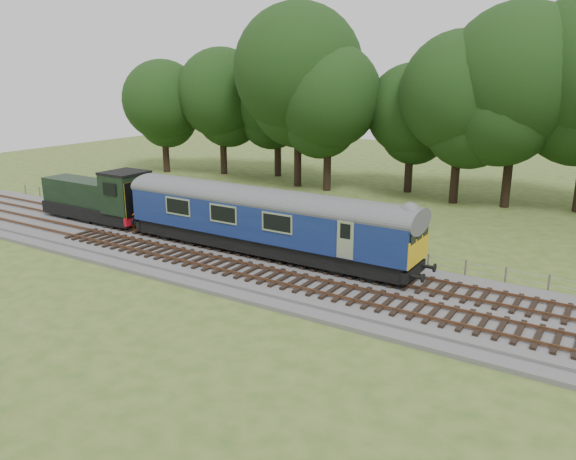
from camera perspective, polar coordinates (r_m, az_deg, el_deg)
The scene contains 9 objects.
ground at distance 28.92m, azimuth 3.53°, elevation -5.31°, with size 120.00×120.00×0.00m, color #3E5C22.
ballast at distance 28.86m, azimuth 3.53°, elevation -4.99°, with size 70.00×7.00×0.35m, color #4C4C4F.
track_north at distance 29.94m, azimuth 4.84°, elevation -3.75°, with size 67.20×2.40×0.21m.
track_south at distance 27.47m, azimuth 1.92°, elevation -5.52°, with size 67.20×2.40×0.21m.
fence at distance 32.71m, azimuth 7.35°, elevation -2.89°, with size 64.00×0.12×1.00m, color #6B6054, non-canonical shape.
tree_line at distance 48.62m, azimuth 16.19°, elevation 2.77°, with size 70.00×8.00×18.00m, color black, non-canonical shape.
dmu_railcar at distance 31.56m, azimuth -2.42°, elevation 1.47°, with size 18.05×2.86×3.88m.
shunter_loco at distance 41.07m, azimuth -18.62°, elevation 3.09°, with size 8.92×2.60×3.38m.
worker at distance 37.87m, azimuth -15.67°, elevation 1.28°, with size 0.70×0.46×1.91m, color #E15B0B.
Camera 1 is at (12.92, -23.72, 10.35)m, focal length 35.00 mm.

